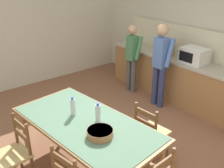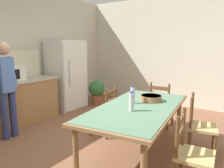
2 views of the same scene
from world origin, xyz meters
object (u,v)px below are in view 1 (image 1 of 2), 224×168
at_px(bottle_near_centre, 73,107).
at_px(person_at_sink, 132,55).
at_px(paper_bag, 168,47).
at_px(chair_side_near_left, 15,153).
at_px(chair_side_far_right, 150,132).
at_px(dining_table, 86,127).
at_px(bottle_off_centre, 98,113).
at_px(person_at_counter, 160,62).
at_px(microwave, 194,56).
at_px(serving_bowl, 100,133).

height_order(bottle_near_centre, person_at_sink, person_at_sink).
bearing_deg(person_at_sink, paper_bag, -49.86).
distance_m(chair_side_near_left, chair_side_far_right, 1.87).
bearing_deg(chair_side_near_left, dining_table, 60.68).
height_order(paper_bag, bottle_off_centre, paper_bag).
xyz_separation_m(dining_table, person_at_sink, (-1.52, 2.21, 0.17)).
distance_m(bottle_off_centre, chair_side_far_right, 0.89).
distance_m(bottle_off_centre, person_at_counter, 2.19).
relative_size(paper_bag, bottle_near_centre, 1.33).
xyz_separation_m(microwave, serving_bowl, (0.67, -2.74, -0.25)).
bearing_deg(bottle_off_centre, chair_side_near_left, -115.05).
height_order(bottle_near_centre, bottle_off_centre, same).
relative_size(chair_side_near_left, person_at_sink, 0.59).
bearing_deg(bottle_off_centre, dining_table, -122.55).
bearing_deg(serving_bowl, chair_side_far_right, 89.87).
height_order(paper_bag, chair_side_near_left, paper_bag).
distance_m(dining_table, person_at_counter, 2.31).
relative_size(chair_side_near_left, chair_side_far_right, 1.00).
xyz_separation_m(dining_table, chair_side_near_left, (-0.38, -0.86, -0.25)).
relative_size(bottle_off_centre, person_at_counter, 0.16).
xyz_separation_m(dining_table, bottle_near_centre, (-0.26, -0.03, 0.19)).
bearing_deg(bottle_near_centre, microwave, 90.68).
distance_m(paper_bag, chair_side_near_left, 3.66).
bearing_deg(bottle_off_centre, person_at_sink, 127.89).
bearing_deg(bottle_off_centre, microwave, 98.49).
distance_m(paper_bag, chair_side_far_right, 2.36).
relative_size(microwave, chair_side_far_right, 0.55).
xyz_separation_m(serving_bowl, chair_side_far_right, (0.00, 0.89, -0.37)).
relative_size(microwave, chair_side_near_left, 0.55).
distance_m(bottle_near_centre, person_at_counter, 2.26).
relative_size(paper_bag, person_at_counter, 0.21).
relative_size(bottle_near_centre, chair_side_far_right, 0.30).
distance_m(microwave, bottle_off_centre, 2.60).
height_order(bottle_off_centre, person_at_sink, person_at_sink).
xyz_separation_m(microwave, person_at_sink, (-1.23, -0.50, -0.20)).
distance_m(dining_table, person_at_sink, 2.69).
bearing_deg(microwave, bottle_off_centre, -81.51).
bearing_deg(dining_table, chair_side_far_right, 66.30).
bearing_deg(dining_table, person_at_counter, 107.28).
distance_m(microwave, chair_side_near_left, 3.62).
height_order(bottle_off_centre, chair_side_far_right, bottle_off_centre).
xyz_separation_m(paper_bag, chair_side_far_right, (1.31, -1.84, -0.65)).
xyz_separation_m(bottle_near_centre, person_at_sink, (-1.26, 2.24, -0.03)).
distance_m(bottle_near_centre, chair_side_near_left, 0.95).
bearing_deg(bottle_near_centre, dining_table, 6.58).
bearing_deg(paper_bag, person_at_counter, -63.46).
relative_size(paper_bag, serving_bowl, 1.12).
xyz_separation_m(microwave, bottle_off_centre, (0.38, -2.57, -0.18)).
distance_m(chair_side_far_right, person_at_sink, 2.37).
bearing_deg(chair_side_near_left, bottle_off_centre, 59.35).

